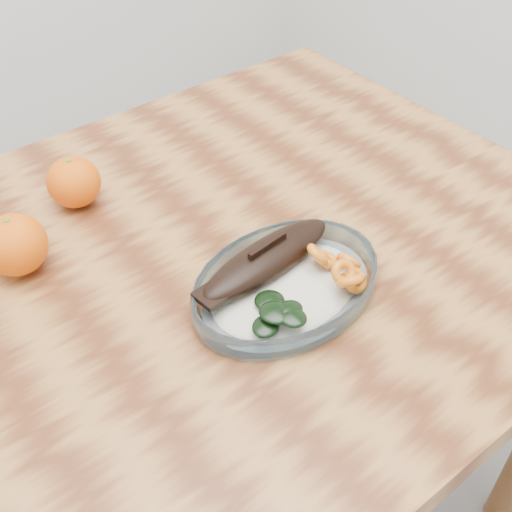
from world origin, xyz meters
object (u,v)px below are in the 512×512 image
object	(u,v)px
plated_meal	(286,283)
orange_left	(15,245)
orange_right	(74,182)
dining_table	(166,333)

from	to	relation	value
plated_meal	orange_left	bearing A→B (deg)	132.87
plated_meal	orange_right	size ratio (longest dim) A/B	6.25
dining_table	orange_right	world-z (taller)	orange_right
orange_left	orange_right	world-z (taller)	orange_left
orange_left	orange_right	size ratio (longest dim) A/B	1.08
dining_table	orange_right	xyz separation A→B (m)	(-0.01, 0.21, 0.14)
orange_left	plated_meal	bearing A→B (deg)	-45.57
plated_meal	dining_table	bearing A→B (deg)	132.74
plated_meal	orange_right	xyz separation A→B (m)	(-0.12, 0.32, 0.02)
plated_meal	orange_left	world-z (taller)	orange_left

